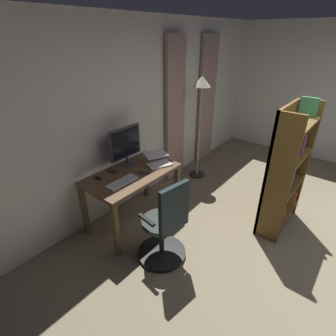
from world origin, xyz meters
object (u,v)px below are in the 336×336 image
(desk, at_px, (132,180))
(bookshelf, at_px, (283,169))
(cell_phone_face_up, at_px, (112,171))
(floor_lamp, at_px, (201,99))
(cell_phone_by_monitor, at_px, (144,173))
(office_chair, at_px, (166,226))
(laptop, at_px, (158,160))
(computer_monitor, at_px, (125,144))
(computer_keyboard, at_px, (122,182))
(computer_mouse, at_px, (98,177))

(desk, height_order, bookshelf, bookshelf)
(cell_phone_face_up, height_order, floor_lamp, floor_lamp)
(cell_phone_by_monitor, bearing_deg, cell_phone_face_up, -89.25)
(office_chair, relative_size, laptop, 2.62)
(computer_monitor, distance_m, bookshelf, 2.02)
(cell_phone_face_up, distance_m, floor_lamp, 1.88)
(computer_keyboard, relative_size, floor_lamp, 0.23)
(computer_monitor, height_order, laptop, computer_monitor)
(desk, distance_m, cell_phone_by_monitor, 0.20)
(cell_phone_by_monitor, bearing_deg, floor_lamp, 155.09)
(computer_keyboard, height_order, laptop, laptop)
(cell_phone_face_up, relative_size, floor_lamp, 0.08)
(bookshelf, bearing_deg, computer_mouse, -47.50)
(bookshelf, distance_m, floor_lamp, 1.70)
(laptop, relative_size, cell_phone_by_monitor, 2.76)
(desk, relative_size, cell_phone_face_up, 8.34)
(cell_phone_face_up, bearing_deg, office_chair, 78.67)
(computer_mouse, relative_size, bookshelf, 0.06)
(desk, distance_m, laptop, 0.44)
(computer_monitor, bearing_deg, desk, 60.22)
(bookshelf, bearing_deg, cell_phone_by_monitor, -51.14)
(cell_phone_by_monitor, bearing_deg, computer_mouse, -68.04)
(floor_lamp, bearing_deg, cell_phone_face_up, -5.19)
(desk, distance_m, cell_phone_face_up, 0.28)
(desk, xyz_separation_m, computer_monitor, (-0.13, -0.22, 0.40))
(office_chair, relative_size, computer_keyboard, 2.61)
(bookshelf, bearing_deg, floor_lamp, -106.45)
(laptop, bearing_deg, computer_monitor, -27.38)
(computer_monitor, bearing_deg, bookshelf, 121.68)
(cell_phone_face_up, bearing_deg, computer_monitor, 176.04)
(computer_keyboard, distance_m, computer_mouse, 0.32)
(computer_monitor, relative_size, cell_phone_by_monitor, 3.56)
(office_chair, relative_size, floor_lamp, 0.60)
(office_chair, xyz_separation_m, bookshelf, (-1.44, 0.72, 0.35))
(desk, relative_size, computer_keyboard, 3.01)
(computer_keyboard, bearing_deg, floor_lamp, -175.14)
(computer_monitor, relative_size, floor_lamp, 0.29)
(computer_monitor, xyz_separation_m, floor_lamp, (-1.51, 0.16, 0.33))
(cell_phone_face_up, bearing_deg, computer_keyboard, 66.11)
(floor_lamp, bearing_deg, computer_monitor, -6.16)
(computer_mouse, bearing_deg, desk, 151.08)
(cell_phone_by_monitor, distance_m, bookshelf, 1.74)
(computer_monitor, bearing_deg, computer_mouse, 2.66)
(computer_keyboard, bearing_deg, bookshelf, 135.94)
(desk, xyz_separation_m, floor_lamp, (-1.64, -0.06, 0.73))
(computer_monitor, distance_m, computer_keyboard, 0.57)
(computer_mouse, distance_m, cell_phone_by_monitor, 0.56)
(computer_monitor, distance_m, laptop, 0.48)
(floor_lamp, bearing_deg, computer_keyboard, 4.86)
(cell_phone_by_monitor, distance_m, floor_lamp, 1.68)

